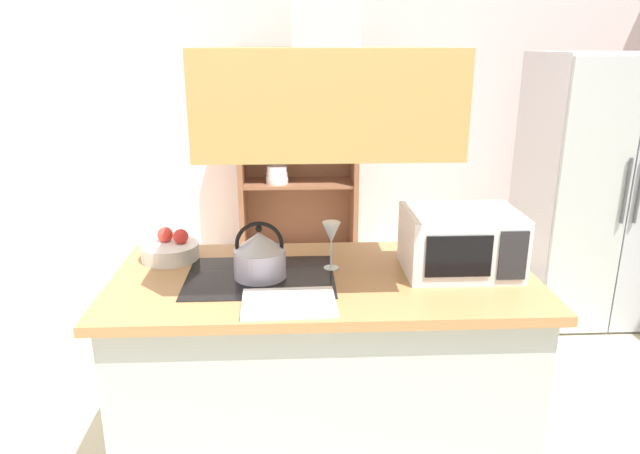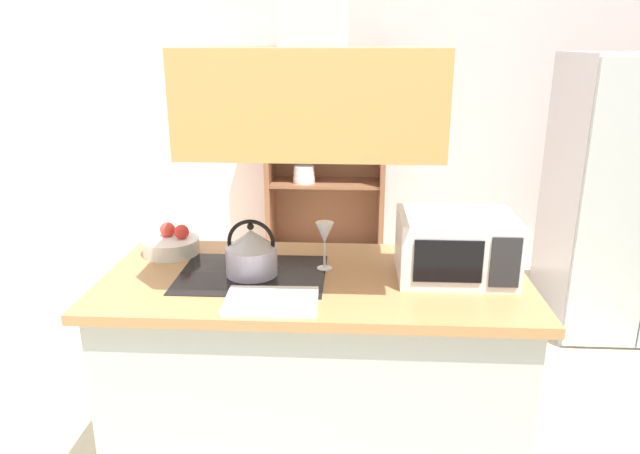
{
  "view_description": "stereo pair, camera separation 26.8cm",
  "coord_description": "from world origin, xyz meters",
  "px_view_note": "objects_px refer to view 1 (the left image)",
  "views": [
    {
      "loc": [
        -0.09,
        -1.95,
        1.81
      ],
      "look_at": [
        0.03,
        0.6,
        1.0
      ],
      "focal_mm": 32.63,
      "sensor_mm": 36.0,
      "label": 1
    },
    {
      "loc": [
        0.18,
        -1.95,
        1.81
      ],
      "look_at": [
        0.03,
        0.6,
        1.0
      ],
      "focal_mm": 32.63,
      "sensor_mm": 36.0,
      "label": 2
    }
  ],
  "objects_px": {
    "microwave": "(461,242)",
    "fruit_bowl": "(171,250)",
    "refrigerator": "(598,190)",
    "kettle": "(260,254)",
    "cutting_board": "(289,303)",
    "dish_cabinet": "(298,173)",
    "wine_glass_on_counter": "(331,235)"
  },
  "relations": [
    {
      "from": "dish_cabinet",
      "to": "cutting_board",
      "type": "distance_m",
      "value": 2.8
    },
    {
      "from": "dish_cabinet",
      "to": "wine_glass_on_counter",
      "type": "xyz_separation_m",
      "value": [
        0.12,
        -2.45,
        0.27
      ]
    },
    {
      "from": "dish_cabinet",
      "to": "microwave",
      "type": "relative_size",
      "value": 3.83
    },
    {
      "from": "fruit_bowl",
      "to": "dish_cabinet",
      "type": "bearing_deg",
      "value": 75.74
    },
    {
      "from": "refrigerator",
      "to": "wine_glass_on_counter",
      "type": "height_order",
      "value": "refrigerator"
    },
    {
      "from": "refrigerator",
      "to": "fruit_bowl",
      "type": "height_order",
      "value": "refrigerator"
    },
    {
      "from": "refrigerator",
      "to": "dish_cabinet",
      "type": "relative_size",
      "value": 1.0
    },
    {
      "from": "kettle",
      "to": "microwave",
      "type": "xyz_separation_m",
      "value": [
        0.83,
        0.03,
        0.03
      ]
    },
    {
      "from": "refrigerator",
      "to": "microwave",
      "type": "distance_m",
      "value": 1.97
    },
    {
      "from": "microwave",
      "to": "fruit_bowl",
      "type": "relative_size",
      "value": 1.84
    },
    {
      "from": "cutting_board",
      "to": "refrigerator",
      "type": "bearing_deg",
      "value": 40.19
    },
    {
      "from": "kettle",
      "to": "fruit_bowl",
      "type": "distance_m",
      "value": 0.47
    },
    {
      "from": "refrigerator",
      "to": "wine_glass_on_counter",
      "type": "xyz_separation_m",
      "value": [
        -1.87,
        -1.38,
        0.17
      ]
    },
    {
      "from": "kettle",
      "to": "wine_glass_on_counter",
      "type": "bearing_deg",
      "value": 15.19
    },
    {
      "from": "refrigerator",
      "to": "microwave",
      "type": "relative_size",
      "value": 3.83
    },
    {
      "from": "dish_cabinet",
      "to": "kettle",
      "type": "distance_m",
      "value": 2.54
    },
    {
      "from": "cutting_board",
      "to": "microwave",
      "type": "height_order",
      "value": "microwave"
    },
    {
      "from": "dish_cabinet",
      "to": "cutting_board",
      "type": "relative_size",
      "value": 5.18
    },
    {
      "from": "refrigerator",
      "to": "kettle",
      "type": "xyz_separation_m",
      "value": [
        -2.17,
        -1.46,
        0.12
      ]
    },
    {
      "from": "cutting_board",
      "to": "kettle",
      "type": "bearing_deg",
      "value": 113.36
    },
    {
      "from": "cutting_board",
      "to": "microwave",
      "type": "distance_m",
      "value": 0.78
    },
    {
      "from": "cutting_board",
      "to": "fruit_bowl",
      "type": "xyz_separation_m",
      "value": [
        -0.52,
        0.5,
        0.03
      ]
    },
    {
      "from": "microwave",
      "to": "wine_glass_on_counter",
      "type": "xyz_separation_m",
      "value": [
        -0.53,
        0.05,
        0.02
      ]
    },
    {
      "from": "refrigerator",
      "to": "fruit_bowl",
      "type": "xyz_separation_m",
      "value": [
        -2.57,
        -1.23,
        0.06
      ]
    },
    {
      "from": "refrigerator",
      "to": "cutting_board",
      "type": "relative_size",
      "value": 5.18
    },
    {
      "from": "cutting_board",
      "to": "fruit_bowl",
      "type": "distance_m",
      "value": 0.73
    },
    {
      "from": "fruit_bowl",
      "to": "cutting_board",
      "type": "bearing_deg",
      "value": -43.88
    },
    {
      "from": "cutting_board",
      "to": "fruit_bowl",
      "type": "relative_size",
      "value": 1.36
    },
    {
      "from": "dish_cabinet",
      "to": "fruit_bowl",
      "type": "height_order",
      "value": "dish_cabinet"
    },
    {
      "from": "cutting_board",
      "to": "wine_glass_on_counter",
      "type": "height_order",
      "value": "wine_glass_on_counter"
    },
    {
      "from": "kettle",
      "to": "microwave",
      "type": "bearing_deg",
      "value": 1.93
    },
    {
      "from": "refrigerator",
      "to": "fruit_bowl",
      "type": "bearing_deg",
      "value": -154.46
    }
  ]
}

